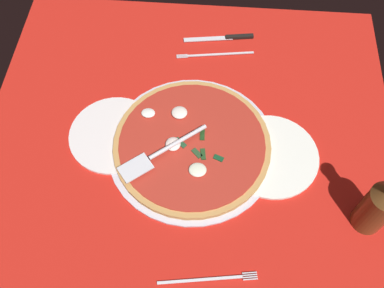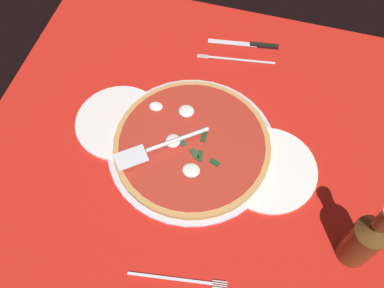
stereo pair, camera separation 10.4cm
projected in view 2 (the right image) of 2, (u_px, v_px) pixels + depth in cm
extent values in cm
cube|color=red|center=(186.00, 151.00, 105.49)|extent=(99.29, 99.29, 0.80)
cube|color=silver|center=(382.00, 182.00, 100.87)|extent=(8.27, 8.27, 0.10)
cube|color=silver|center=(377.00, 250.00, 92.79)|extent=(8.27, 8.27, 0.10)
cube|color=silver|center=(360.00, 45.00, 122.21)|extent=(8.27, 8.27, 0.10)
cube|color=silver|center=(355.00, 91.00, 114.13)|extent=(8.27, 8.27, 0.10)
cube|color=silver|center=(349.00, 144.00, 106.05)|extent=(8.27, 8.27, 0.10)
cube|color=silver|center=(342.00, 205.00, 97.97)|extent=(8.27, 8.27, 0.10)
cube|color=silver|center=(333.00, 278.00, 89.89)|extent=(8.27, 8.27, 0.10)
cube|color=silver|center=(327.00, 61.00, 119.31)|extent=(8.27, 8.27, 0.10)
cube|color=silver|center=(319.00, 109.00, 111.23)|extent=(8.27, 8.27, 0.10)
cube|color=silver|center=(310.00, 165.00, 103.15)|extent=(8.27, 8.27, 0.10)
cube|color=silver|center=(299.00, 230.00, 95.07)|extent=(8.27, 8.27, 0.10)
cube|color=silver|center=(301.00, 33.00, 124.49)|extent=(8.27, 8.27, 0.10)
cube|color=silver|center=(292.00, 77.00, 116.41)|extent=(8.27, 8.27, 0.10)
cube|color=silver|center=(281.00, 128.00, 108.32)|extent=(8.27, 8.27, 0.10)
cube|color=silver|center=(268.00, 187.00, 100.24)|extent=(8.27, 8.27, 0.10)
cube|color=silver|center=(254.00, 256.00, 92.16)|extent=(8.27, 8.27, 0.10)
cube|color=silver|center=(267.00, 48.00, 121.58)|extent=(8.27, 8.27, 0.10)
cube|color=silver|center=(255.00, 95.00, 113.50)|extent=(8.27, 8.27, 0.10)
cube|color=silver|center=(241.00, 148.00, 105.42)|extent=(8.27, 8.27, 0.10)
cube|color=silver|center=(224.00, 211.00, 97.34)|extent=(8.27, 8.27, 0.10)
cube|color=silver|center=(205.00, 284.00, 89.26)|extent=(8.27, 8.27, 0.10)
cube|color=silver|center=(244.00, 22.00, 126.76)|extent=(8.27, 8.27, 0.10)
cube|color=silver|center=(231.00, 64.00, 118.68)|extent=(8.27, 8.27, 0.10)
cube|color=silver|center=(216.00, 113.00, 110.60)|extent=(8.27, 8.27, 0.10)
cube|color=silver|center=(198.00, 169.00, 102.52)|extent=(8.27, 8.27, 0.10)
cube|color=silver|center=(178.00, 236.00, 94.43)|extent=(8.27, 8.27, 0.10)
cube|color=silver|center=(209.00, 36.00, 123.86)|extent=(8.27, 8.27, 0.10)
cube|color=silver|center=(193.00, 81.00, 115.77)|extent=(8.27, 8.27, 0.10)
cube|color=silver|center=(175.00, 132.00, 107.69)|extent=(8.27, 8.27, 0.10)
cube|color=silver|center=(153.00, 192.00, 99.61)|extent=(8.27, 8.27, 0.10)
cube|color=silver|center=(128.00, 262.00, 91.53)|extent=(8.27, 8.27, 0.10)
cube|color=silver|center=(188.00, 11.00, 129.03)|extent=(8.27, 8.27, 0.10)
cube|color=silver|center=(172.00, 52.00, 120.95)|extent=(8.27, 8.27, 0.10)
cube|color=silver|center=(153.00, 99.00, 112.87)|extent=(8.27, 8.27, 0.10)
cube|color=silver|center=(131.00, 153.00, 104.79)|extent=(8.27, 8.27, 0.10)
cube|color=silver|center=(106.00, 216.00, 96.71)|extent=(8.27, 8.27, 0.10)
cube|color=silver|center=(153.00, 25.00, 126.13)|extent=(8.27, 8.27, 0.10)
cube|color=silver|center=(133.00, 68.00, 118.05)|extent=(8.27, 8.27, 0.10)
cube|color=silver|center=(111.00, 117.00, 109.96)|extent=(8.27, 8.27, 0.10)
cube|color=silver|center=(85.00, 174.00, 101.88)|extent=(8.27, 8.27, 0.10)
cube|color=silver|center=(55.00, 241.00, 93.80)|extent=(8.27, 8.27, 0.10)
cube|color=silver|center=(135.00, 0.00, 131.30)|extent=(8.27, 8.27, 0.10)
cube|color=silver|center=(115.00, 40.00, 123.22)|extent=(8.27, 8.27, 0.10)
cube|color=silver|center=(93.00, 85.00, 115.14)|extent=(8.27, 8.27, 0.10)
cube|color=silver|center=(67.00, 137.00, 107.06)|extent=(8.27, 8.27, 0.10)
cube|color=silver|center=(37.00, 197.00, 98.98)|extent=(8.27, 8.27, 0.10)
cube|color=silver|center=(2.00, 268.00, 90.90)|extent=(8.27, 8.27, 0.10)
cube|color=silver|center=(99.00, 14.00, 128.40)|extent=(8.27, 8.27, 0.10)
cube|color=silver|center=(76.00, 55.00, 120.32)|extent=(8.27, 8.27, 0.10)
cube|color=silver|center=(50.00, 103.00, 112.24)|extent=(8.27, 8.27, 0.10)
cube|color=silver|center=(21.00, 157.00, 104.16)|extent=(8.27, 8.27, 0.10)
cube|color=silver|center=(61.00, 28.00, 125.50)|extent=(8.27, 8.27, 0.10)
cube|color=silver|center=(35.00, 71.00, 117.41)|extent=(8.27, 8.27, 0.10)
cube|color=silver|center=(6.00, 121.00, 109.33)|extent=(8.27, 8.27, 0.10)
cylinder|color=silver|center=(192.00, 147.00, 105.03)|extent=(40.16, 40.16, 0.86)
cylinder|color=white|center=(268.00, 171.00, 101.73)|extent=(22.44, 22.44, 1.00)
cylinder|color=white|center=(120.00, 122.00, 108.55)|extent=(21.75, 21.75, 1.00)
cylinder|color=tan|center=(192.00, 145.00, 104.13)|extent=(37.32, 37.32, 1.23)
cylinder|color=#AC2B1F|center=(192.00, 143.00, 103.47)|extent=(34.60, 34.60, 0.30)
ellipsoid|color=silver|center=(191.00, 170.00, 99.15)|extent=(4.05, 3.62, 0.96)
ellipsoid|color=white|center=(173.00, 139.00, 103.11)|extent=(3.56, 3.75, 1.26)
ellipsoid|color=white|center=(186.00, 111.00, 107.22)|extent=(3.86, 3.68, 1.20)
ellipsoid|color=white|center=(156.00, 106.00, 108.04)|extent=(3.38, 2.76, 0.99)
cube|color=#264626|center=(194.00, 154.00, 101.67)|extent=(2.79, 2.84, 0.30)
cube|color=#1F421E|center=(200.00, 156.00, 101.40)|extent=(1.54, 3.04, 0.30)
cube|color=#193D18|center=(204.00, 137.00, 104.02)|extent=(1.20, 2.95, 0.30)
cube|color=#224D2E|center=(181.00, 141.00, 103.46)|extent=(3.18, 3.00, 0.30)
cube|color=#124323|center=(215.00, 162.00, 100.54)|extent=(2.59, 1.98, 0.30)
cube|color=silver|center=(131.00, 158.00, 99.73)|extent=(8.49, 8.06, 0.30)
cylinder|color=silver|center=(177.00, 140.00, 101.64)|extent=(12.75, 10.37, 1.00)
cube|color=white|center=(242.00, 53.00, 120.25)|extent=(19.32, 15.39, 0.60)
cube|color=silver|center=(242.00, 60.00, 118.42)|extent=(17.94, 3.23, 0.25)
cube|color=silver|center=(203.00, 55.00, 119.32)|extent=(3.00, 0.66, 0.25)
cube|color=silver|center=(203.00, 56.00, 119.10)|extent=(3.00, 0.66, 0.25)
cube|color=silver|center=(203.00, 58.00, 118.88)|extent=(3.00, 0.66, 0.25)
cube|color=black|center=(264.00, 45.00, 120.74)|extent=(7.86, 2.32, 0.80)
cube|color=silver|center=(232.00, 43.00, 121.54)|extent=(13.66, 3.37, 0.25)
cube|color=silver|center=(170.00, 278.00, 89.08)|extent=(17.25, 3.22, 0.25)
cube|color=silver|center=(219.00, 288.00, 88.12)|extent=(3.00, 0.67, 0.25)
cube|color=silver|center=(220.00, 286.00, 88.34)|extent=(3.00, 0.67, 0.25)
cube|color=silver|center=(220.00, 284.00, 88.56)|extent=(3.00, 0.67, 0.25)
cube|color=silver|center=(220.00, 281.00, 88.78)|extent=(3.00, 0.67, 0.25)
cylinder|color=brown|center=(361.00, 243.00, 86.81)|extent=(6.67, 6.67, 13.17)
cone|color=brown|center=(376.00, 229.00, 79.66)|extent=(6.67, 6.67, 3.42)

